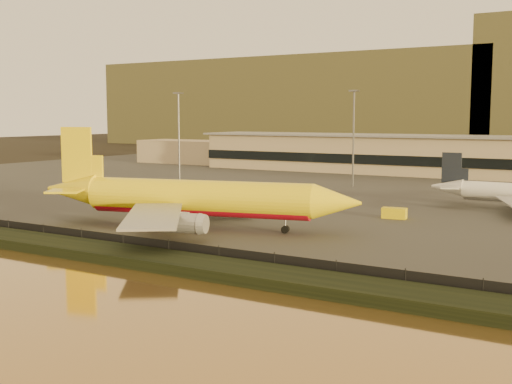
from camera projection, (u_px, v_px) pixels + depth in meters
The scene contains 10 objects.
ground at pixel (212, 241), 96.98m from camera, with size 900.00×900.00×0.00m, color black.
embankment at pixel (137, 257), 82.39m from camera, with size 320.00×7.00×1.40m, color black.
tarmac at pixel (407, 184), 178.05m from camera, with size 320.00×220.00×0.20m, color #2D2D2D.
perimeter_fence at pixel (157, 247), 85.74m from camera, with size 300.00×0.05×2.20m, color black.
terminal_building at pixel (393, 155), 210.78m from camera, with size 202.00×25.00×12.60m.
apron_light_masts at pixel (444, 129), 151.54m from camera, with size 152.20×12.20×25.40m.
distant_hills at pixel (499, 96), 394.02m from camera, with size 470.00×160.00×70.00m.
dhl_cargo_jet at pixel (194, 198), 106.26m from camera, with size 55.39×53.24×16.69m.
gse_vehicle_yellow at pixel (394, 213), 116.81m from camera, with size 4.38×1.97×1.97m, color yellow.
gse_vehicle_white at pixel (276, 201), 133.73m from camera, with size 4.22×1.90×1.90m, color white.
Camera 1 is at (54.50, -78.64, 18.68)m, focal length 45.00 mm.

